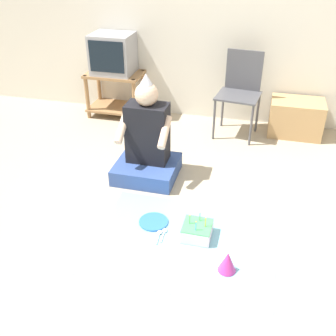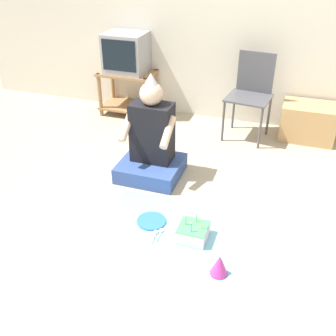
{
  "view_description": "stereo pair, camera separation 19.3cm",
  "coord_description": "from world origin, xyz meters",
  "px_view_note": "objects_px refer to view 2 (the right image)",
  "views": [
    {
      "loc": [
        0.44,
        -2.09,
        1.87
      ],
      "look_at": [
        -0.18,
        0.34,
        0.35
      ],
      "focal_mm": 42.0,
      "sensor_mm": 36.0,
      "label": 1
    },
    {
      "loc": [
        0.63,
        -2.04,
        1.87
      ],
      "look_at": [
        -0.18,
        0.34,
        0.35
      ],
      "focal_mm": 42.0,
      "sensor_mm": 36.0,
      "label": 2
    }
  ],
  "objects_px": {
    "party_hat_blue": "(219,265)",
    "paper_plate": "(151,221)",
    "person_seated": "(151,144)",
    "birthday_cake": "(193,232)",
    "cardboard_box_stack": "(308,122)",
    "folding_chair": "(251,90)",
    "tv": "(126,53)"
  },
  "relations": [
    {
      "from": "cardboard_box_stack",
      "to": "party_hat_blue",
      "type": "xyz_separation_m",
      "value": [
        -0.45,
        -2.17,
        -0.11
      ]
    },
    {
      "from": "tv",
      "to": "cardboard_box_stack",
      "type": "xyz_separation_m",
      "value": [
        2.02,
        -0.02,
        -0.53
      ]
    },
    {
      "from": "folding_chair",
      "to": "person_seated",
      "type": "bearing_deg",
      "value": -122.37
    },
    {
      "from": "folding_chair",
      "to": "birthday_cake",
      "type": "distance_m",
      "value": 1.84
    },
    {
      "from": "tv",
      "to": "party_hat_blue",
      "type": "relative_size",
      "value": 3.05
    },
    {
      "from": "paper_plate",
      "to": "cardboard_box_stack",
      "type": "bearing_deg",
      "value": 60.37
    },
    {
      "from": "folding_chair",
      "to": "party_hat_blue",
      "type": "bearing_deg",
      "value": -85.79
    },
    {
      "from": "cardboard_box_stack",
      "to": "person_seated",
      "type": "height_order",
      "value": "person_seated"
    },
    {
      "from": "person_seated",
      "to": "birthday_cake",
      "type": "xyz_separation_m",
      "value": [
        0.58,
        -0.72,
        -0.24
      ]
    },
    {
      "from": "tv",
      "to": "cardboard_box_stack",
      "type": "distance_m",
      "value": 2.08
    },
    {
      "from": "tv",
      "to": "paper_plate",
      "type": "xyz_separation_m",
      "value": [
        0.98,
        -1.84,
        -0.71
      ]
    },
    {
      "from": "cardboard_box_stack",
      "to": "tv",
      "type": "bearing_deg",
      "value": 179.46
    },
    {
      "from": "cardboard_box_stack",
      "to": "person_seated",
      "type": "distance_m",
      "value": 1.74
    },
    {
      "from": "tv",
      "to": "birthday_cake",
      "type": "relative_size",
      "value": 2.17
    },
    {
      "from": "tv",
      "to": "paper_plate",
      "type": "height_order",
      "value": "tv"
    },
    {
      "from": "party_hat_blue",
      "to": "paper_plate",
      "type": "height_order",
      "value": "party_hat_blue"
    },
    {
      "from": "birthday_cake",
      "to": "party_hat_blue",
      "type": "bearing_deg",
      "value": -48.0
    },
    {
      "from": "folding_chair",
      "to": "cardboard_box_stack",
      "type": "bearing_deg",
      "value": 10.4
    },
    {
      "from": "tv",
      "to": "party_hat_blue",
      "type": "distance_m",
      "value": 2.77
    },
    {
      "from": "party_hat_blue",
      "to": "person_seated",
      "type": "bearing_deg",
      "value": 129.85
    },
    {
      "from": "tv",
      "to": "cardboard_box_stack",
      "type": "relative_size",
      "value": 0.83
    },
    {
      "from": "folding_chair",
      "to": "person_seated",
      "type": "xyz_separation_m",
      "value": [
        -0.68,
        -1.07,
        -0.2
      ]
    },
    {
      "from": "party_hat_blue",
      "to": "cardboard_box_stack",
      "type": "bearing_deg",
      "value": 78.39
    },
    {
      "from": "tv",
      "to": "cardboard_box_stack",
      "type": "height_order",
      "value": "tv"
    },
    {
      "from": "paper_plate",
      "to": "tv",
      "type": "bearing_deg",
      "value": 118.06
    },
    {
      "from": "folding_chair",
      "to": "cardboard_box_stack",
      "type": "height_order",
      "value": "folding_chair"
    },
    {
      "from": "cardboard_box_stack",
      "to": "person_seated",
      "type": "xyz_separation_m",
      "value": [
        -1.27,
        -1.18,
        0.11
      ]
    },
    {
      "from": "person_seated",
      "to": "birthday_cake",
      "type": "height_order",
      "value": "person_seated"
    },
    {
      "from": "tv",
      "to": "person_seated",
      "type": "relative_size",
      "value": 0.49
    },
    {
      "from": "folding_chair",
      "to": "birthday_cake",
      "type": "relative_size",
      "value": 4.18
    },
    {
      "from": "tv",
      "to": "birthday_cake",
      "type": "distance_m",
      "value": 2.42
    },
    {
      "from": "birthday_cake",
      "to": "party_hat_blue",
      "type": "xyz_separation_m",
      "value": [
        0.25,
        -0.28,
        0.02
      ]
    }
  ]
}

